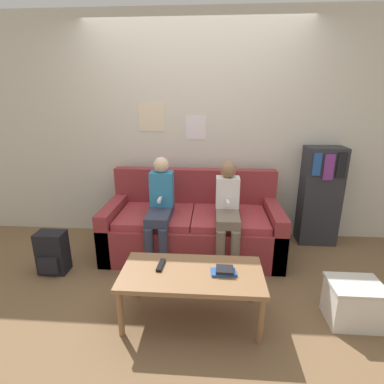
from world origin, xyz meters
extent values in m
plane|color=brown|center=(0.00, 0.00, 0.00)|extent=(10.00, 10.00, 0.00)
cube|color=beige|center=(0.00, 1.08, 1.30)|extent=(8.00, 0.06, 2.60)
cube|color=beige|center=(-0.52, 1.04, 1.45)|extent=(0.31, 0.00, 0.33)
cube|color=silver|center=(0.00, 1.04, 1.34)|extent=(0.24, 0.00, 0.27)
cube|color=maroon|center=(0.00, 0.51, 0.21)|extent=(1.89, 0.87, 0.41)
cube|color=maroon|center=(0.00, 0.88, 0.65)|extent=(1.89, 0.14, 0.47)
cube|color=maroon|center=(-0.87, 0.51, 0.29)|extent=(0.14, 0.87, 0.57)
cube|color=maroon|center=(0.87, 0.51, 0.29)|extent=(0.14, 0.87, 0.57)
cube|color=#A1343A|center=(-0.40, 0.48, 0.45)|extent=(0.78, 0.71, 0.07)
cube|color=#A1343A|center=(0.40, 0.48, 0.45)|extent=(0.78, 0.71, 0.07)
cube|color=#8E6642|center=(0.07, -0.54, 0.39)|extent=(1.08, 0.53, 0.04)
cylinder|color=#8E6642|center=(-0.44, -0.76, 0.19)|extent=(0.04, 0.04, 0.37)
cylinder|color=#8E6642|center=(0.57, -0.76, 0.19)|extent=(0.04, 0.04, 0.37)
cylinder|color=#8E6642|center=(-0.44, -0.31, 0.19)|extent=(0.04, 0.04, 0.37)
cylinder|color=#8E6642|center=(0.57, -0.31, 0.19)|extent=(0.04, 0.04, 0.37)
cylinder|color=#33384C|center=(-0.39, 0.05, 0.24)|extent=(0.09, 0.09, 0.48)
cylinder|color=#33384C|center=(-0.25, 0.05, 0.24)|extent=(0.09, 0.09, 0.48)
cube|color=#33384C|center=(-0.32, 0.33, 0.53)|extent=(0.23, 0.53, 0.09)
cube|color=teal|center=(-0.32, 0.48, 0.75)|extent=(0.24, 0.16, 0.36)
sphere|color=beige|center=(-0.32, 0.48, 1.01)|extent=(0.16, 0.16, 0.16)
cube|color=white|center=(-0.32, 0.33, 0.68)|extent=(0.03, 0.12, 0.03)
cylinder|color=#756656|center=(0.30, 0.05, 0.24)|extent=(0.09, 0.09, 0.48)
cylinder|color=#756656|center=(0.44, 0.05, 0.24)|extent=(0.09, 0.09, 0.48)
cube|color=#756656|center=(0.37, 0.33, 0.53)|extent=(0.23, 0.53, 0.09)
cube|color=white|center=(0.37, 0.48, 0.73)|extent=(0.24, 0.16, 0.32)
sphere|color=#8C6647|center=(0.37, 0.48, 0.97)|extent=(0.17, 0.17, 0.17)
cube|color=white|center=(0.37, 0.33, 0.67)|extent=(0.03, 0.12, 0.03)
cube|color=black|center=(-0.18, -0.47, 0.42)|extent=(0.05, 0.17, 0.02)
cube|color=#23519E|center=(0.31, -0.54, 0.42)|extent=(0.20, 0.12, 0.02)
cube|color=black|center=(0.31, -0.54, 0.44)|extent=(0.13, 0.12, 0.02)
cube|color=#2D2D33|center=(1.46, 0.89, 0.58)|extent=(0.43, 0.27, 1.15)
cube|color=#23519E|center=(1.33, 0.74, 0.99)|extent=(0.08, 0.02, 0.25)
cube|color=#7A3389|center=(1.46, 0.74, 0.95)|extent=(0.11, 0.02, 0.29)
cube|color=black|center=(1.59, 0.74, 0.98)|extent=(0.10, 0.02, 0.27)
cube|color=silver|center=(1.31, -0.50, 0.16)|extent=(0.37, 0.30, 0.31)
cube|color=beige|center=(1.31, -0.50, 0.33)|extent=(0.39, 0.32, 0.02)
cube|color=black|center=(-1.36, 0.02, 0.21)|extent=(0.27, 0.18, 0.43)
cube|color=black|center=(-1.36, -0.09, 0.13)|extent=(0.19, 0.03, 0.17)
camera|label=1|loc=(0.21, -2.52, 1.68)|focal=28.00mm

